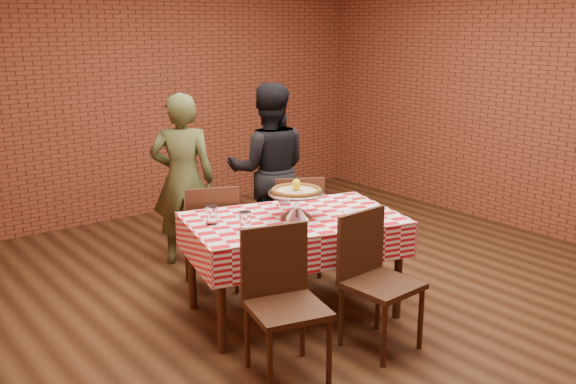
% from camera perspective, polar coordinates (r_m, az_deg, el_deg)
% --- Properties ---
extents(ground, '(6.00, 6.00, 0.00)m').
position_cam_1_polar(ground, '(5.34, 3.61, -8.87)').
color(ground, black).
rests_on(ground, ground).
extents(back_wall, '(5.50, 0.00, 5.50)m').
position_cam_1_polar(back_wall, '(7.45, -11.72, 9.14)').
color(back_wall, brown).
rests_on(back_wall, ground).
extents(table, '(1.69, 1.26, 0.75)m').
position_cam_1_polar(table, '(4.85, 0.47, -6.55)').
color(table, '#3B2113').
rests_on(table, ground).
extents(tablecloth, '(1.74, 1.30, 0.26)m').
position_cam_1_polar(tablecloth, '(4.77, 0.48, -3.72)').
color(tablecloth, red).
rests_on(tablecloth, table).
extents(pizza_stand, '(0.46, 0.46, 0.19)m').
position_cam_1_polar(pizza_stand, '(4.71, 0.74, -1.11)').
color(pizza_stand, silver).
rests_on(pizza_stand, tablecloth).
extents(pizza, '(0.40, 0.40, 0.03)m').
position_cam_1_polar(pizza, '(4.68, 0.75, 0.06)').
color(pizza, beige).
rests_on(pizza, pizza_stand).
extents(lemon, '(0.07, 0.07, 0.09)m').
position_cam_1_polar(lemon, '(4.67, 0.75, 0.64)').
color(lemon, yellow).
rests_on(lemon, pizza).
extents(water_glass_left, '(0.10, 0.10, 0.13)m').
position_cam_1_polar(water_glass_left, '(4.42, -3.79, -2.57)').
color(water_glass_left, white).
rests_on(water_glass_left, tablecloth).
extents(water_glass_right, '(0.10, 0.10, 0.13)m').
position_cam_1_polar(water_glass_right, '(4.58, -6.73, -2.04)').
color(water_glass_right, white).
rests_on(water_glass_right, tablecloth).
extents(side_plate, '(0.21, 0.21, 0.01)m').
position_cam_1_polar(side_plate, '(4.83, 5.96, -1.84)').
color(side_plate, white).
rests_on(side_plate, tablecloth).
extents(sweetener_packet_a, '(0.05, 0.04, 0.00)m').
position_cam_1_polar(sweetener_packet_a, '(4.86, 7.81, -1.84)').
color(sweetener_packet_a, white).
rests_on(sweetener_packet_a, tablecloth).
extents(sweetener_packet_b, '(0.06, 0.05, 0.00)m').
position_cam_1_polar(sweetener_packet_b, '(4.85, 8.00, -1.90)').
color(sweetener_packet_b, white).
rests_on(sweetener_packet_b, tablecloth).
extents(condiment_caddy, '(0.12, 0.11, 0.13)m').
position_cam_1_polar(condiment_caddy, '(4.99, -0.38, -0.52)').
color(condiment_caddy, silver).
rests_on(condiment_caddy, tablecloth).
extents(chair_near_left, '(0.54, 0.54, 0.93)m').
position_cam_1_polar(chair_near_left, '(3.98, -0.06, -10.11)').
color(chair_near_left, '#3B2113').
rests_on(chair_near_left, ground).
extents(chair_near_right, '(0.47, 0.47, 0.92)m').
position_cam_1_polar(chair_near_right, '(4.37, 8.28, -8.00)').
color(chair_near_right, '#3B2113').
rests_on(chair_near_right, ground).
extents(chair_far_left, '(0.54, 0.54, 0.90)m').
position_cam_1_polar(chair_far_left, '(5.33, -6.85, -3.83)').
color(chair_far_left, '#3B2113').
rests_on(chair_far_left, ground).
extents(chair_far_right, '(0.56, 0.56, 0.89)m').
position_cam_1_polar(chair_far_right, '(5.62, 0.68, -2.78)').
color(chair_far_right, '#3B2113').
rests_on(chair_far_right, ground).
extents(diner_olive, '(0.68, 0.62, 1.55)m').
position_cam_1_polar(diner_olive, '(5.83, -9.24, 1.06)').
color(diner_olive, '#464E28').
rests_on(diner_olive, ground).
extents(diner_black, '(0.99, 0.94, 1.61)m').
position_cam_1_polar(diner_black, '(6.02, -1.72, 1.96)').
color(diner_black, black).
rests_on(diner_black, ground).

